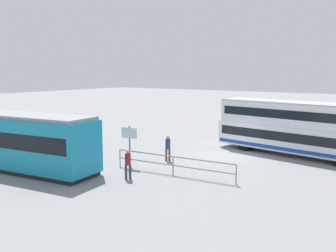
{
  "coord_description": "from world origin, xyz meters",
  "views": [
    {
      "loc": [
        -11.45,
        23.65,
        5.85
      ],
      "look_at": [
        2.77,
        2.88,
        2.21
      ],
      "focal_mm": 40.92,
      "sensor_mm": 36.0,
      "label": 1
    }
  ],
  "objects_px": {
    "pedestrian_near_railing": "(168,146)",
    "info_sign": "(129,138)",
    "pedestrian_crossing": "(128,162)",
    "double_decker_bus": "(298,128)"
  },
  "relations": [
    {
      "from": "pedestrian_near_railing",
      "to": "info_sign",
      "type": "height_order",
      "value": "info_sign"
    },
    {
      "from": "pedestrian_near_railing",
      "to": "info_sign",
      "type": "xyz_separation_m",
      "value": [
        1.19,
        2.45,
        0.77
      ]
    },
    {
      "from": "pedestrian_crossing",
      "to": "info_sign",
      "type": "relative_size",
      "value": 0.65
    },
    {
      "from": "double_decker_bus",
      "to": "pedestrian_near_railing",
      "type": "xyz_separation_m",
      "value": [
        6.53,
        6.38,
        -0.95
      ]
    },
    {
      "from": "pedestrian_crossing",
      "to": "info_sign",
      "type": "height_order",
      "value": "info_sign"
    },
    {
      "from": "info_sign",
      "to": "pedestrian_crossing",
      "type": "bearing_deg",
      "value": 128.28
    },
    {
      "from": "double_decker_bus",
      "to": "pedestrian_near_railing",
      "type": "relative_size",
      "value": 7.13
    },
    {
      "from": "double_decker_bus",
      "to": "pedestrian_crossing",
      "type": "relative_size",
      "value": 7.35
    },
    {
      "from": "pedestrian_near_railing",
      "to": "info_sign",
      "type": "bearing_deg",
      "value": 64.11
    },
    {
      "from": "double_decker_bus",
      "to": "pedestrian_crossing",
      "type": "height_order",
      "value": "double_decker_bus"
    }
  ]
}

